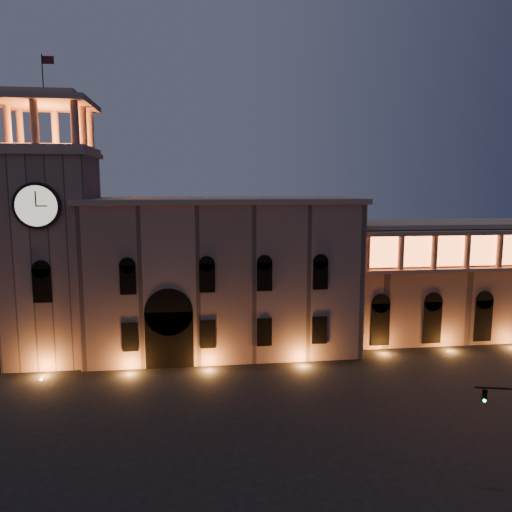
% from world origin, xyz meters
% --- Properties ---
extents(ground, '(160.00, 160.00, 0.00)m').
position_xyz_m(ground, '(0.00, 0.00, 0.00)').
color(ground, black).
rests_on(ground, ground).
extents(government_building, '(30.80, 12.80, 17.60)m').
position_xyz_m(government_building, '(-2.08, 21.93, 8.77)').
color(government_building, '#906C5E').
rests_on(government_building, ground).
extents(clock_tower, '(9.80, 9.80, 32.40)m').
position_xyz_m(clock_tower, '(-20.50, 20.98, 12.50)').
color(clock_tower, '#906C5E').
rests_on(clock_tower, ground).
extents(colonnade_wing, '(40.60, 11.50, 14.50)m').
position_xyz_m(colonnade_wing, '(32.00, 23.92, 7.33)').
color(colonnade_wing, '#8A6758').
rests_on(colonnade_wing, ground).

